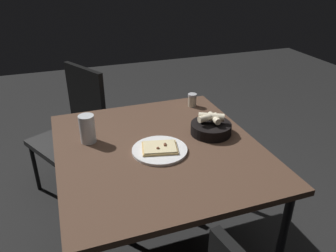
{
  "coord_description": "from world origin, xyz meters",
  "views": [
    {
      "loc": [
        1.39,
        -0.44,
        1.62
      ],
      "look_at": [
        -0.09,
        0.08,
        0.81
      ],
      "focal_mm": 35.4,
      "sensor_mm": 36.0,
      "label": 1
    }
  ],
  "objects": [
    {
      "name": "pepper_shaker",
      "position": [
        -0.41,
        0.36,
        0.79
      ],
      "size": [
        0.06,
        0.06,
        0.08
      ],
      "color": "#BFB299",
      "rests_on": "dining_table"
    },
    {
      "name": "chair_near",
      "position": [
        -0.87,
        -0.36,
        0.52
      ],
      "size": [
        0.59,
        0.59,
        0.93
      ],
      "color": "#2B2B2B",
      "rests_on": "ground"
    },
    {
      "name": "beer_glass",
      "position": [
        -0.17,
        -0.33,
        0.82
      ],
      "size": [
        0.08,
        0.08,
        0.15
      ],
      "color": "silver",
      "rests_on": "dining_table"
    },
    {
      "name": "dining_table",
      "position": [
        0.0,
        0.0,
        0.69
      ],
      "size": [
        1.11,
        1.01,
        0.75
      ],
      "color": "#4D3527",
      "rests_on": "ground"
    },
    {
      "name": "ground",
      "position": [
        0.0,
        0.0,
        0.0
      ],
      "size": [
        8.0,
        8.0,
        0.0
      ],
      "primitive_type": "plane",
      "color": "black"
    },
    {
      "name": "pizza_plate",
      "position": [
        0.05,
        -0.01,
        0.76
      ],
      "size": [
        0.28,
        0.28,
        0.04
      ],
      "color": "white",
      "rests_on": "dining_table"
    },
    {
      "name": "bread_basket",
      "position": [
        -0.04,
        0.31,
        0.79
      ],
      "size": [
        0.22,
        0.22,
        0.12
      ],
      "color": "black",
      "rests_on": "dining_table"
    }
  ]
}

